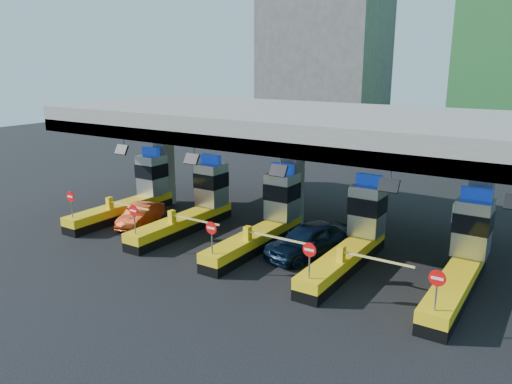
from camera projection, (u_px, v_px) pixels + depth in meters
The scene contains 10 objects.
ground at pixel (265, 244), 27.01m from camera, with size 120.00×120.00×0.00m, color black.
toll_canopy at pixel (293, 126), 27.79m from camera, with size 28.00×12.09×7.00m.
toll_lane_far_left at pixel (136, 193), 32.15m from camera, with size 4.43×8.00×4.16m.
toll_lane_left at pixel (196, 204), 29.52m from camera, with size 4.43×8.00×4.16m.
toll_lane_center at pixel (268, 218), 26.88m from camera, with size 4.43×8.00×4.16m.
toll_lane_right at pixel (355, 235), 24.25m from camera, with size 4.43×8.00×4.16m.
toll_lane_far_right at pixel (464, 256), 21.61m from camera, with size 4.43×8.00×4.16m.
bg_building_concrete at pixel (324, 66), 61.31m from camera, with size 14.00×10.00×18.00m, color #4C4C49.
van at pixel (310, 240), 25.19m from camera, with size 2.03×5.05×1.72m, color black.
red_car at pixel (141, 215), 30.05m from camera, with size 1.34×3.86×1.27m, color #B8330E.
Camera 1 is at (13.44, -21.57, 9.58)m, focal length 35.00 mm.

